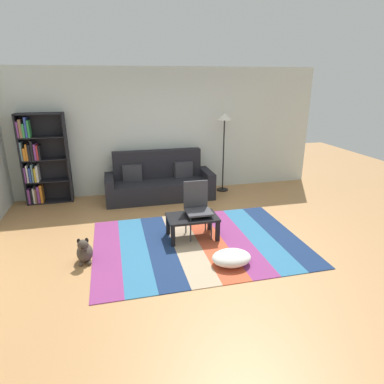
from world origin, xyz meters
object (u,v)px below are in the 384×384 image
object	(u,v)px
folding_chair	(197,204)
pouf	(232,258)
bookshelf	(40,161)
coffee_table	(192,220)
tv_remote	(192,214)
standing_lamp	(224,127)
couch	(159,183)
dog	(84,251)

from	to	relation	value
folding_chair	pouf	bearing A→B (deg)	-57.24
bookshelf	coffee_table	distance (m)	3.53
coffee_table	folding_chair	bearing A→B (deg)	44.01
pouf	tv_remote	bearing A→B (deg)	107.87
bookshelf	standing_lamp	xyz separation A→B (m)	(3.86, -0.13, 0.58)
bookshelf	couch	bearing A→B (deg)	-6.87
coffee_table	standing_lamp	xyz separation A→B (m)	(1.26, 2.19, 1.15)
couch	dog	distance (m)	2.80
bookshelf	tv_remote	bearing A→B (deg)	-41.07
couch	bookshelf	size ratio (longest dim) A/B	1.24
bookshelf	coffee_table	bearing A→B (deg)	-41.84
standing_lamp	bookshelf	bearing A→B (deg)	178.04
couch	coffee_table	bearing A→B (deg)	-83.68
bookshelf	folding_chair	size ratio (longest dim) A/B	2.03
dog	tv_remote	size ratio (longest dim) A/B	2.65
coffee_table	tv_remote	xyz separation A→B (m)	(0.01, 0.05, 0.07)
standing_lamp	tv_remote	bearing A→B (deg)	-120.31
couch	pouf	xyz separation A→B (m)	(0.56, -2.98, -0.23)
bookshelf	tv_remote	world-z (taller)	bookshelf
couch	bookshelf	world-z (taller)	bookshelf
dog	standing_lamp	bearing A→B (deg)	41.36
folding_chair	standing_lamp	bearing A→B (deg)	81.74
couch	folding_chair	xyz separation A→B (m)	(0.33, -1.94, 0.20)
pouf	folding_chair	world-z (taller)	folding_chair
dog	folding_chair	world-z (taller)	folding_chair
pouf	tv_remote	world-z (taller)	tv_remote
pouf	folding_chair	bearing A→B (deg)	102.11
couch	dog	world-z (taller)	couch
coffee_table	standing_lamp	world-z (taller)	standing_lamp
bookshelf	tv_remote	distance (m)	3.49
coffee_table	standing_lamp	bearing A→B (deg)	60.11
pouf	tv_remote	distance (m)	1.08
couch	standing_lamp	xyz separation A→B (m)	(1.49, 0.15, 1.12)
tv_remote	folding_chair	bearing A→B (deg)	46.76
bookshelf	standing_lamp	bearing A→B (deg)	-1.96
standing_lamp	folding_chair	xyz separation A→B (m)	(-1.15, -2.09, -0.93)
pouf	dog	size ratio (longest dim) A/B	1.38
coffee_table	dog	bearing A→B (deg)	-167.40
pouf	dog	distance (m)	2.06
coffee_table	dog	size ratio (longest dim) A/B	2.01
tv_remote	folding_chair	world-z (taller)	folding_chair
standing_lamp	folding_chair	size ratio (longest dim) A/B	1.94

